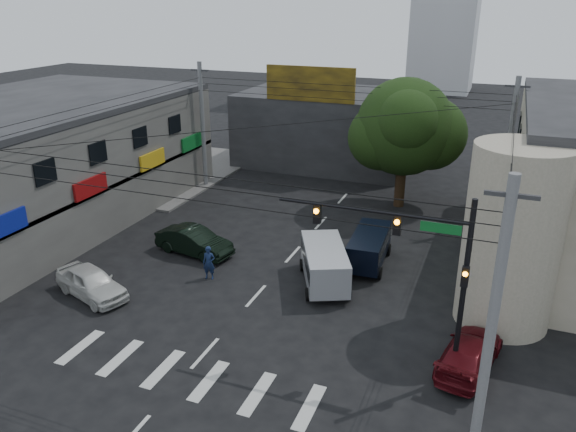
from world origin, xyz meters
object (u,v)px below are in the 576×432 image
Objects in this scene: utility_pole_far_right at (508,153)px; traffic_officer at (209,263)px; utility_pole_far_left at (203,126)px; maroon_sedan at (469,353)px; dark_sedan at (194,241)px; silver_minivan at (324,266)px; street_tree at (404,127)px; utility_pole_near_right at (492,326)px; traffic_gantry at (418,256)px; navy_van at (369,249)px; white_compact at (91,282)px.

traffic_officer is at bearing -135.54° from utility_pole_far_right.
utility_pole_far_left reaches higher than maroon_sedan.
silver_minivan reaches higher than dark_sedan.
utility_pole_far_left is 26.34m from maroon_sedan.
utility_pole_far_left is 1.00× the size of utility_pole_far_right.
utility_pole_near_right reaches higher than street_tree.
traffic_gantry reaches higher than navy_van.
silver_minivan is (13.19, -11.66, -3.61)m from utility_pole_far_left.
utility_pole_far_left is 17.97m from silver_minivan.
navy_van is (-6.29, 11.86, -3.71)m from utility_pole_near_right.
white_compact is 17.33m from maroon_sedan.
white_compact is at bearing -136.63° from utility_pole_far_right.
traffic_gantry is at bearing -105.88° from dark_sedan.
traffic_gantry is at bearing -98.94° from utility_pole_far_right.
dark_sedan is 16.04m from maroon_sedan.
traffic_gantry is 1.44× the size of silver_minivan.
utility_pole_far_left is at bearing -27.74° from maroon_sedan.
utility_pole_near_right is 1.00× the size of utility_pole_far_left.
maroon_sedan is (5.99, -17.08, -4.82)m from street_tree.
silver_minivan is at bearing -86.35° from dark_sedan.
utility_pole_far_right is 24.83m from white_compact.
white_compact is at bearing 179.39° from traffic_gantry.
utility_pole_far_right is at bearing -81.44° from maroon_sedan.
white_compact is 14.16m from navy_van.
silver_minivan is (-5.14, 5.35, -3.84)m from traffic_gantry.
dark_sedan is 3.23m from traffic_officer.
utility_pole_far_left reaches higher than white_compact.
silver_minivan is at bearing 131.46° from utility_pole_near_right.
navy_van is at bearing -88.73° from street_tree.
dark_sedan reaches higher than maroon_sedan.
dark_sedan is at bearing 120.76° from traffic_officer.
maroon_sedan is (17.32, 0.76, -0.07)m from white_compact.
traffic_gantry is 12.09m from traffic_officer.
utility_pole_near_right is 5.22× the size of traffic_officer.
maroon_sedan is at bearing -70.69° from street_tree.
utility_pole_near_right reaches higher than white_compact.
street_tree is 10.68m from navy_van.
traffic_officer is at bearing 119.31° from navy_van.
maroon_sedan is (15.16, -5.22, -0.09)m from dark_sedan.
silver_minivan is 5.85m from traffic_officer.
white_compact reaches higher than maroon_sedan.
dark_sedan is 1.04× the size of navy_van.
utility_pole_far_right reaches higher than navy_van.
utility_pole_far_right is 14.49m from silver_minivan.
utility_pole_far_right is 19.46m from dark_sedan.
utility_pole_far_left is at bearing -176.05° from street_tree.
white_compact is 2.60× the size of traffic_officer.
traffic_gantry is 1.57× the size of white_compact.
utility_pole_near_right is 2.01× the size of white_compact.
navy_van is (9.39, 2.23, 0.14)m from dark_sedan.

